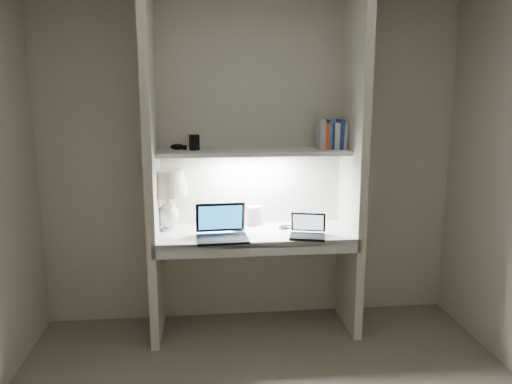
{
  "coord_description": "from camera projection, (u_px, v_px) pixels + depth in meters",
  "views": [
    {
      "loc": [
        -0.36,
        -2.31,
        1.78
      ],
      "look_at": [
        -0.01,
        1.05,
        1.1
      ],
      "focal_mm": 35.0,
      "sensor_mm": 36.0,
      "label": 1
    }
  ],
  "objects": [
    {
      "name": "sticky_note",
      "position": [
        186.0,
        233.0,
        3.64
      ],
      "size": [
        0.08,
        0.08,
        0.0
      ],
      "primitive_type": "cube",
      "rotation": [
        0.0,
        0.0,
        0.02
      ],
      "color": "yellow",
      "rests_on": "desk"
    },
    {
      "name": "laptop_netbook",
      "position": [
        308.0,
        231.0,
        3.55
      ],
      "size": [
        0.29,
        0.27,
        0.16
      ],
      "rotation": [
        0.0,
        0.0,
        -0.26
      ],
      "color": "black",
      "rests_on": "desk"
    },
    {
      "name": "shelf",
      "position": [
        253.0,
        152.0,
        3.67
      ],
      "size": [
        1.4,
        0.36,
        0.03
      ],
      "primitive_type": "cube",
      "color": "silver",
      "rests_on": "back_wall"
    },
    {
      "name": "mouse",
      "position": [
        238.0,
        228.0,
        3.71
      ],
      "size": [
        0.12,
        0.1,
        0.04
      ],
      "primitive_type": "ellipsoid",
      "rotation": [
        0.0,
        0.0,
        -0.39
      ],
      "color": "black",
      "rests_on": "desk"
    },
    {
      "name": "book_row",
      "position": [
        331.0,
        135.0,
        3.71
      ],
      "size": [
        0.21,
        0.15,
        0.22
      ],
      "color": "#BDBDBD",
      "rests_on": "shelf"
    },
    {
      "name": "back_wall",
      "position": [
        251.0,
        162.0,
        3.86
      ],
      "size": [
        3.2,
        0.01,
        2.5
      ],
      "primitive_type": "cube",
      "color": "beige",
      "rests_on": "floor"
    },
    {
      "name": "cable_coil",
      "position": [
        287.0,
        227.0,
        3.8
      ],
      "size": [
        0.11,
        0.11,
        0.01
      ],
      "primitive_type": "torus",
      "rotation": [
        0.0,
        0.0,
        -0.2
      ],
      "color": "black",
      "rests_on": "desk"
    },
    {
      "name": "alcove_panel_right",
      "position": [
        353.0,
        166.0,
        3.67
      ],
      "size": [
        0.06,
        0.55,
        2.5
      ],
      "primitive_type": "cube",
      "color": "beige",
      "rests_on": "floor"
    },
    {
      "name": "table_lamp",
      "position": [
        168.0,
        190.0,
        3.67
      ],
      "size": [
        0.31,
        0.31,
        0.45
      ],
      "color": "white",
      "rests_on": "desk"
    },
    {
      "name": "desk",
      "position": [
        255.0,
        234.0,
        3.69
      ],
      "size": [
        1.4,
        0.55,
        0.04
      ],
      "primitive_type": "cube",
      "color": "white",
      "rests_on": "alcove_panel_left"
    },
    {
      "name": "speaker",
      "position": [
        253.0,
        216.0,
        3.85
      ],
      "size": [
        0.13,
        0.11,
        0.15
      ],
      "primitive_type": "cube",
      "rotation": [
        0.0,
        0.0,
        0.35
      ],
      "color": "silver",
      "rests_on": "desk"
    },
    {
      "name": "desk_apron",
      "position": [
        259.0,
        249.0,
        3.44
      ],
      "size": [
        1.46,
        0.03,
        0.1
      ],
      "primitive_type": "cube",
      "color": "silver",
      "rests_on": "desk"
    },
    {
      "name": "shelf_box",
      "position": [
        194.0,
        142.0,
        3.64
      ],
      "size": [
        0.08,
        0.07,
        0.11
      ],
      "primitive_type": "cube",
      "rotation": [
        0.0,
        0.0,
        0.33
      ],
      "color": "black",
      "rests_on": "shelf"
    },
    {
      "name": "alcove_panel_left",
      "position": [
        152.0,
        169.0,
        3.52
      ],
      "size": [
        0.06,
        0.55,
        2.5
      ],
      "primitive_type": "cube",
      "color": "beige",
      "rests_on": "floor"
    },
    {
      "name": "strip_light",
      "position": [
        253.0,
        155.0,
        3.67
      ],
      "size": [
        0.6,
        0.04,
        0.02
      ],
      "primitive_type": "cube",
      "color": "white",
      "rests_on": "shelf"
    },
    {
      "name": "shelf_gadget",
      "position": [
        177.0,
        147.0,
        3.67
      ],
      "size": [
        0.11,
        0.08,
        0.04
      ],
      "primitive_type": "ellipsoid",
      "rotation": [
        0.0,
        0.0,
        -0.04
      ],
      "color": "black",
      "rests_on": "shelf"
    },
    {
      "name": "laptop_main",
      "position": [
        222.0,
        231.0,
        3.51
      ],
      "size": [
        0.37,
        0.32,
        0.24
      ],
      "rotation": [
        0.0,
        0.0,
        0.06
      ],
      "color": "black",
      "rests_on": "desk"
    }
  ]
}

